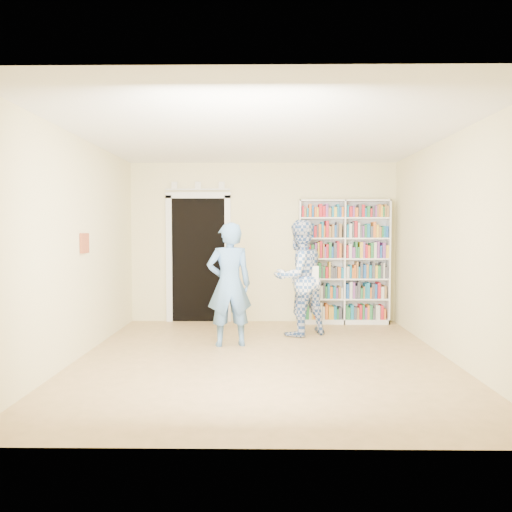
{
  "coord_description": "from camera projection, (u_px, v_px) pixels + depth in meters",
  "views": [
    {
      "loc": [
        -0.01,
        -5.99,
        1.57
      ],
      "look_at": [
        -0.1,
        0.9,
        1.2
      ],
      "focal_mm": 35.0,
      "sensor_mm": 36.0,
      "label": 1
    }
  ],
  "objects": [
    {
      "name": "wall_art",
      "position": [
        85.0,
        243.0,
        6.21
      ],
      "size": [
        0.03,
        0.25,
        0.25
      ],
      "primitive_type": "cube",
      "color": "brown",
      "rests_on": "wall_left"
    },
    {
      "name": "wall_left",
      "position": [
        77.0,
        248.0,
        6.02
      ],
      "size": [
        0.0,
        5.0,
        5.0
      ],
      "primitive_type": "plane",
      "rotation": [
        1.57,
        0.0,
        1.57
      ],
      "color": "beige",
      "rests_on": "floor"
    },
    {
      "name": "man_plaid",
      "position": [
        299.0,
        278.0,
        7.38
      ],
      "size": [
        1.05,
        0.99,
        1.71
      ],
      "primitive_type": "imported",
      "rotation": [
        0.0,
        0.0,
        3.69
      ],
      "color": "#33599D",
      "rests_on": "floor"
    },
    {
      "name": "paper_sheet",
      "position": [
        312.0,
        275.0,
        7.2
      ],
      "size": [
        0.19,
        0.05,
        0.27
      ],
      "primitive_type": "cube",
      "rotation": [
        0.0,
        0.0,
        -0.23
      ],
      "color": "white",
      "rests_on": "man_plaid"
    },
    {
      "name": "ceiling",
      "position": [
        263.0,
        134.0,
        5.92
      ],
      "size": [
        5.0,
        5.0,
        0.0
      ],
      "primitive_type": "plane",
      "rotation": [
        3.14,
        0.0,
        0.0
      ],
      "color": "white",
      "rests_on": "wall_back"
    },
    {
      "name": "man_blue",
      "position": [
        229.0,
        284.0,
        6.71
      ],
      "size": [
        0.68,
        0.52,
        1.66
      ],
      "primitive_type": "imported",
      "rotation": [
        0.0,
        0.0,
        3.35
      ],
      "color": "#527FB6",
      "rests_on": "floor"
    },
    {
      "name": "bookshelf",
      "position": [
        344.0,
        261.0,
        8.33
      ],
      "size": [
        1.5,
        0.28,
        2.06
      ],
      "rotation": [
        0.0,
        0.0,
        -0.0
      ],
      "color": "white",
      "rests_on": "floor"
    },
    {
      "name": "wall_right",
      "position": [
        451.0,
        248.0,
        5.96
      ],
      "size": [
        0.0,
        5.0,
        5.0
      ],
      "primitive_type": "plane",
      "rotation": [
        1.57,
        0.0,
        -1.57
      ],
      "color": "beige",
      "rests_on": "floor"
    },
    {
      "name": "wall_back",
      "position": [
        263.0,
        243.0,
        8.48
      ],
      "size": [
        4.5,
        0.0,
        4.5
      ],
      "primitive_type": "plane",
      "rotation": [
        1.57,
        0.0,
        0.0
      ],
      "color": "beige",
      "rests_on": "floor"
    },
    {
      "name": "floor",
      "position": [
        263.0,
        359.0,
        6.06
      ],
      "size": [
        5.0,
        5.0,
        0.0
      ],
      "primitive_type": "plane",
      "color": "#9C7B4B",
      "rests_on": "ground"
    },
    {
      "name": "doorway",
      "position": [
        198.0,
        253.0,
        8.49
      ],
      "size": [
        1.1,
        0.08,
        2.43
      ],
      "color": "black",
      "rests_on": "floor"
    }
  ]
}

